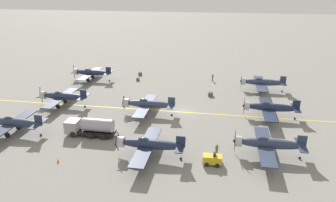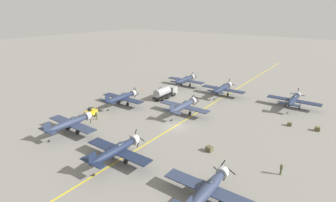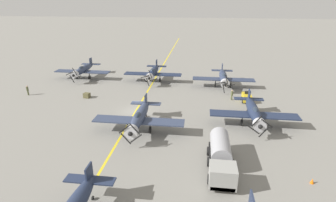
{
  "view_description": "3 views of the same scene",
  "coord_description": "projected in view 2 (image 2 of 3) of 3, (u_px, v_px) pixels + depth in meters",
  "views": [
    {
      "loc": [
        -57.32,
        -7.22,
        23.79
      ],
      "look_at": [
        -2.3,
        2.3,
        2.95
      ],
      "focal_mm": 35.0,
      "sensor_mm": 36.0,
      "label": 1
    },
    {
      "loc": [
        26.84,
        -39.85,
        22.22
      ],
      "look_at": [
        -4.36,
        3.47,
        3.46
      ],
      "focal_mm": 28.0,
      "sensor_mm": 36.0,
      "label": 2
    },
    {
      "loc": [
        -9.8,
        36.69,
        16.82
      ],
      "look_at": [
        -5.45,
        2.27,
        2.98
      ],
      "focal_mm": 28.0,
      "sensor_mm": 36.0,
      "label": 3
    }
  ],
  "objects": [
    {
      "name": "ground_crew_inspecting",
      "position": [
        97.0,
        115.0,
        55.48
      ],
      "size": [
        0.4,
        0.4,
        1.85
      ],
      "color": "#515638",
      "rests_on": "ground"
    },
    {
      "name": "supply_crate_mid_lane",
      "position": [
        209.0,
        149.0,
        43.2
      ],
      "size": [
        1.16,
        1.02,
        0.87
      ],
      "primitive_type": "cube",
      "rotation": [
        0.0,
        0.0,
        -0.16
      ],
      "color": "brown",
      "rests_on": "ground"
    },
    {
      "name": "airplane_near_center",
      "position": [
        117.0,
        150.0,
        39.75
      ],
      "size": [
        12.0,
        9.98,
        3.72
      ],
      "rotation": [
        0.0,
        0.0,
        0.11
      ],
      "color": "#1C263F",
      "rests_on": "ground"
    },
    {
      "name": "airplane_near_right",
      "position": [
        208.0,
        189.0,
        31.14
      ],
      "size": [
        12.0,
        9.98,
        3.65
      ],
      "rotation": [
        0.0,
        0.0,
        -0.29
      ],
      "color": "#2C3750",
      "rests_on": "ground"
    },
    {
      "name": "ground_plane",
      "position": [
        175.0,
        126.0,
        52.67
      ],
      "size": [
        400.0,
        400.0,
        0.0
      ],
      "primitive_type": "plane",
      "color": "gray"
    },
    {
      "name": "supply_crate_by_tanker",
      "position": [
        289.0,
        124.0,
        52.69
      ],
      "size": [
        0.92,
        0.79,
        0.7
      ],
      "primitive_type": "cube",
      "rotation": [
        0.0,
        0.0,
        0.11
      ],
      "color": "brown",
      "rests_on": "ground"
    },
    {
      "name": "airplane_far_left",
      "position": [
        185.0,
        80.0,
        79.38
      ],
      "size": [
        12.0,
        9.98,
        3.65
      ],
      "rotation": [
        0.0,
        0.0,
        -0.28
      ],
      "color": "#26314A",
      "rests_on": "ground"
    },
    {
      "name": "airplane_near_left",
      "position": [
        70.0,
        123.0,
        49.18
      ],
      "size": [
        12.0,
        9.98,
        3.77
      ],
      "rotation": [
        0.0,
        0.0,
        -0.19
      ],
      "color": "#2A344E",
      "rests_on": "ground"
    },
    {
      "name": "taxiway_stripe",
      "position": [
        175.0,
        126.0,
        52.67
      ],
      "size": [
        0.3,
        160.0,
        0.01
      ],
      "primitive_type": "cube",
      "color": "yellow",
      "rests_on": "ground"
    },
    {
      "name": "fuel_tanker",
      "position": [
        165.0,
        92.0,
        69.16
      ],
      "size": [
        2.68,
        8.0,
        2.98
      ],
      "color": "black",
      "rests_on": "ground"
    },
    {
      "name": "ground_crew_walking",
      "position": [
        281.0,
        169.0,
        36.88
      ],
      "size": [
        0.4,
        0.4,
        1.82
      ],
      "color": "#515638",
      "rests_on": "ground"
    },
    {
      "name": "tow_tractor",
      "position": [
        91.0,
        113.0,
        57.28
      ],
      "size": [
        1.57,
        2.6,
        1.79
      ],
      "color": "gold",
      "rests_on": "ground"
    },
    {
      "name": "traffic_cone",
      "position": [
        143.0,
        90.0,
        75.29
      ],
      "size": [
        0.36,
        0.36,
        0.55
      ],
      "primitive_type": "cone",
      "color": "orange",
      "rests_on": "ground"
    },
    {
      "name": "airplane_mid_left",
      "position": [
        122.0,
        97.0,
        63.47
      ],
      "size": [
        12.0,
        9.98,
        3.65
      ],
      "rotation": [
        0.0,
        0.0,
        0.13
      ],
      "color": "#1F2A43",
      "rests_on": "ground"
    },
    {
      "name": "airplane_far_right",
      "position": [
        294.0,
        100.0,
        61.86
      ],
      "size": [
        12.0,
        9.98,
        3.8
      ],
      "rotation": [
        0.0,
        0.0,
        -0.1
      ],
      "color": "#1E2842",
      "rests_on": "ground"
    },
    {
      "name": "supply_crate_outboard",
      "position": [
        317.0,
        129.0,
        50.49
      ],
      "size": [
        1.01,
        0.86,
        0.79
      ],
      "primitive_type": "cube",
      "rotation": [
        0.0,
        0.0,
        0.07
      ],
      "color": "brown",
      "rests_on": "ground"
    },
    {
      "name": "airplane_mid_center",
      "position": [
        183.0,
        106.0,
        57.9
      ],
      "size": [
        12.0,
        9.98,
        3.65
      ],
      "rotation": [
        0.0,
        0.0,
        0.22
      ],
      "color": "#323C55",
      "rests_on": "ground"
    },
    {
      "name": "airplane_far_center",
      "position": [
        223.0,
        88.0,
        70.7
      ],
      "size": [
        12.0,
        9.98,
        3.76
      ],
      "rotation": [
        0.0,
        0.0,
        0.15
      ],
      "color": "#232D46",
      "rests_on": "ground"
    }
  ]
}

